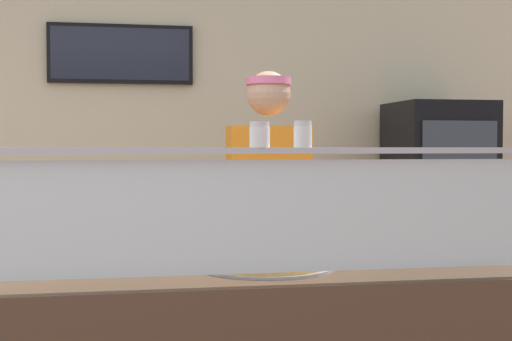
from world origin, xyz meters
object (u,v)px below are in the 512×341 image
Objects in this scene: pepper_flake_shaker at (303,136)px; worker_figure at (269,231)px; pizza_server at (264,258)px; parmesan_shaker at (260,136)px; drink_fridge at (438,226)px; pizza_tray at (267,263)px.

worker_figure is (0.08, 0.99, -0.44)m from pepper_flake_shaker.
parmesan_shaker is (-0.07, -0.30, 0.45)m from pizza_server.
pizza_server is at bearing -102.82° from worker_figure.
pepper_flake_shaker is 0.05× the size of drink_fridge.
pizza_tray is 0.29× the size of worker_figure.
drink_fridge is (1.53, 2.28, -0.59)m from pepper_flake_shaker.
pizza_tray is 0.30× the size of drink_fridge.
pepper_flake_shaker is 0.05× the size of worker_figure.
worker_figure is at bearing 75.67° from pizza_server.
pizza_server is at bearing 76.50° from parmesan_shaker.
pizza_tray is 0.58m from parmesan_shaker.
pepper_flake_shaker is (0.15, 0.00, 0.00)m from parmesan_shaker.
pepper_flake_shaker reaches higher than pizza_tray.
drink_fridge reaches higher than parmesan_shaker.
drink_fridge is at bearing 41.89° from worker_figure.
pizza_server is at bearing 103.91° from pepper_flake_shaker.
pizza_server is 0.71m from worker_figure.
worker_figure reaches higher than pizza_server.
pepper_flake_shaker reaches higher than parmesan_shaker.
pizza_server is 2.56m from drink_fridge.
drink_fridge is (1.60, 1.99, -0.13)m from pizza_server.
pizza_tray is at bearing -101.85° from worker_figure.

